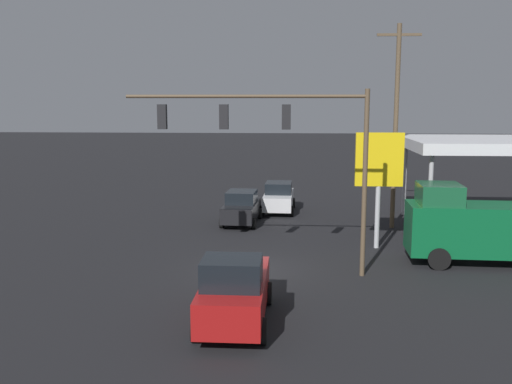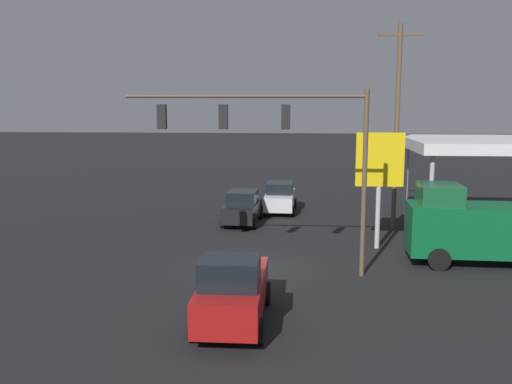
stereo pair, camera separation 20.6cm
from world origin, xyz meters
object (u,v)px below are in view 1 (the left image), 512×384
at_px(utility_pole, 396,123).
at_px(sedan_waiting, 279,197).
at_px(pickup_parked, 235,291).
at_px(sedan_far, 242,207).
at_px(traffic_signal_assembly, 277,136).
at_px(delivery_truck, 482,227).
at_px(price_sign, 379,165).

height_order(utility_pole, sedan_waiting, utility_pole).
distance_m(utility_pole, pickup_parked, 17.14).
bearing_deg(pickup_parked, sedan_far, -175.43).
height_order(traffic_signal_assembly, delivery_truck, traffic_signal_assembly).
distance_m(traffic_signal_assembly, sedan_far, 11.18).
bearing_deg(price_sign, pickup_parked, 58.78).
bearing_deg(traffic_signal_assembly, sedan_far, -76.88).
distance_m(traffic_signal_assembly, delivery_truck, 10.15).
xyz_separation_m(price_sign, pickup_parked, (6.07, 10.01, -3.00)).
bearing_deg(pickup_parked, sedan_waiting, 177.42).
distance_m(traffic_signal_assembly, price_sign, 6.88).
relative_size(utility_pole, pickup_parked, 2.17).
xyz_separation_m(price_sign, delivery_truck, (-4.21, 2.53, -2.41)).
bearing_deg(utility_pole, delivery_truck, 110.56).
distance_m(price_sign, delivery_truck, 5.47).
bearing_deg(sedan_far, delivery_truck, 59.64).
relative_size(price_sign, sedan_waiting, 1.27).
relative_size(traffic_signal_assembly, delivery_truck, 1.42).
relative_size(utility_pole, delivery_truck, 1.64).
height_order(sedan_far, pickup_parked, pickup_parked).
bearing_deg(utility_pole, sedan_far, -4.42).
xyz_separation_m(sedan_waiting, sedan_far, (2.11, 3.66, 0.00)).
height_order(utility_pole, sedan_far, utility_pole).
bearing_deg(sedan_far, price_sign, 57.76).
xyz_separation_m(traffic_signal_assembly, pickup_parked, (1.22, 5.44, -4.69)).
distance_m(utility_pole, price_sign, 5.16).
relative_size(price_sign, sedan_far, 1.26).
height_order(sedan_waiting, sedan_far, same).
bearing_deg(sedan_waiting, price_sign, 31.65).
relative_size(sedan_far, pickup_parked, 0.87).
xyz_separation_m(sedan_far, pickup_parked, (-1.07, 15.25, 0.16)).
relative_size(utility_pole, price_sign, 1.99).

